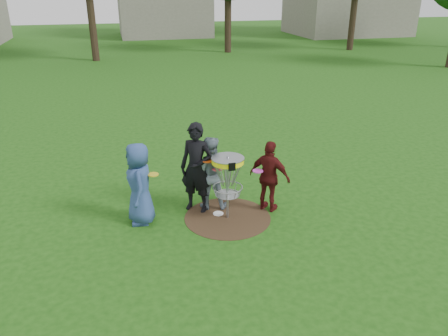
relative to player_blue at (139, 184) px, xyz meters
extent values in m
plane|color=#19470F|center=(1.73, -0.29, -0.85)|extent=(100.00, 100.00, 0.00)
cylinder|color=#47331E|center=(1.73, -0.29, -0.84)|extent=(1.80, 1.80, 0.01)
imported|color=navy|center=(0.00, 0.00, 0.00)|extent=(0.55, 0.84, 1.69)
imported|color=black|center=(1.19, 0.23, 0.12)|extent=(0.84, 0.78, 1.93)
imported|color=slate|center=(1.49, 0.29, -0.04)|extent=(0.90, 0.78, 1.60)
imported|color=#511213|center=(2.67, -0.16, -0.07)|extent=(0.91, 0.91, 1.55)
cylinder|color=white|center=(1.58, -0.09, -0.84)|extent=(0.22, 0.22, 0.02)
cylinder|color=#9EA0A5|center=(1.73, -0.29, -0.16)|extent=(0.05, 0.05, 1.38)
cylinder|color=#FFF60D|center=(1.73, -0.29, 0.43)|extent=(0.64, 0.64, 0.10)
cylinder|color=#9EA0A5|center=(1.73, -0.29, 0.49)|extent=(0.66, 0.66, 0.01)
cube|color=black|center=(1.73, -0.61, 0.43)|extent=(0.14, 0.02, 0.16)
torus|color=#9EA0A5|center=(1.73, -0.29, -0.15)|extent=(0.62, 0.62, 0.02)
torus|color=#9EA0A5|center=(1.73, -0.29, -0.31)|extent=(0.50, 0.50, 0.02)
cylinder|color=#9EA0A5|center=(1.73, -0.29, -0.32)|extent=(0.44, 0.44, 0.01)
cylinder|color=gold|center=(0.28, -0.05, 0.19)|extent=(0.22, 0.22, 0.02)
cylinder|color=#D84812|center=(1.40, 0.04, 0.34)|extent=(0.22, 0.22, 0.02)
cylinder|color=#FF4360|center=(1.59, 0.04, 0.14)|extent=(0.22, 0.22, 0.02)
cylinder|color=#E43CD0|center=(2.40, -0.20, 0.11)|extent=(0.22, 0.22, 0.02)
cylinder|color=#38281C|center=(-1.27, 21.21, 1.46)|extent=(0.46, 0.46, 4.62)
cylinder|color=#38281C|center=(7.73, 22.71, 1.04)|extent=(0.46, 0.46, 3.78)
cylinder|color=#38281C|center=(16.73, 21.71, 1.25)|extent=(0.46, 0.46, 4.20)
cube|color=gray|center=(4.73, 34.71, 1.65)|extent=(8.00, 7.00, 5.00)
cube|color=gray|center=(21.73, 31.71, 2.15)|extent=(10.00, 8.00, 6.00)
camera|label=1|loc=(-0.29, -8.00, 3.65)|focal=35.00mm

